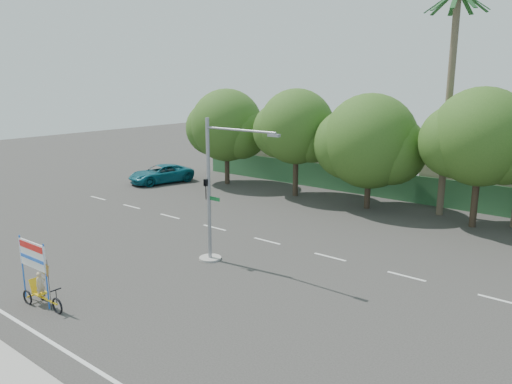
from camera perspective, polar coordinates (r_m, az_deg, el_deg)
The scene contains 11 objects.
ground at distance 20.93m, azimuth -8.00°, elevation -12.13°, with size 120.00×120.00×0.00m, color #33302D.
fence at distance 37.88m, azimuth 16.33°, elevation 0.50°, with size 38.00×0.08×2.00m, color #336B3D.
building_left at distance 46.14m, azimuth 7.10°, elevation 4.35°, with size 12.00×8.00×4.00m, color beige.
tree_far_left at distance 41.87m, azimuth -3.43°, elevation 7.37°, with size 7.14×6.00×7.96m.
tree_left at distance 37.50m, azimuth 4.58°, elevation 7.15°, with size 6.66×5.60×8.07m.
tree_center at distance 34.57m, azimuth 12.81°, elevation 5.39°, with size 7.62×6.40×7.85m.
tree_right at distance 32.05m, azimuth 24.21°, elevation 5.39°, with size 6.90×5.80×8.36m.
palm_short at distance 33.98m, azimuth 21.40°, elevation 12.15°, with size 3.73×3.79×14.45m.
traffic_signal at distance 24.07m, azimuth -4.90°, elevation -1.30°, with size 4.72×1.10×7.00m.
trike_billboard at distance 21.69m, azimuth -23.62°, elevation -9.09°, with size 2.76×0.64×2.71m.
pickup_truck at distance 43.50m, azimuth -10.81°, elevation 2.05°, with size 2.54×5.50×1.53m, color #105F70.
Camera 1 is at (13.99, -12.82, 8.83)m, focal length 35.00 mm.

